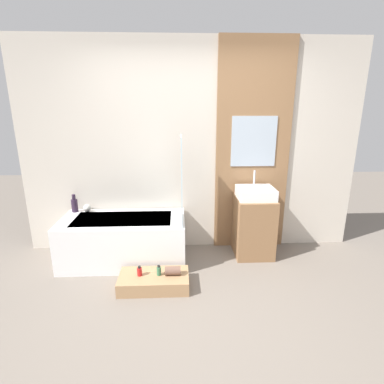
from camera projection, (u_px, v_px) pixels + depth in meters
ground_plane at (199, 326)px, 2.57m from camera, size 12.00×12.00×0.00m
wall_tiled_back at (191, 149)px, 3.73m from camera, size 4.20×0.06×2.60m
wall_wood_accent at (253, 149)px, 3.71m from camera, size 0.92×0.04×2.60m
bathtub at (124, 239)px, 3.59m from camera, size 1.45×0.71×0.54m
glass_shower_screen at (182, 180)px, 3.30m from camera, size 0.01×0.45×0.97m
wooden_step_bench at (154, 281)px, 3.10m from camera, size 0.72×0.37×0.14m
vanity_cabinet at (254, 227)px, 3.72m from camera, size 0.46×0.47×0.74m
sink at (256, 193)px, 3.60m from camera, size 0.44×0.38×0.32m
vase_tall_dark at (75, 205)px, 3.71m from camera, size 0.08×0.08×0.22m
vase_round_light at (87, 208)px, 3.72m from camera, size 0.10×0.10×0.10m
bottle_soap_primary at (140, 271)px, 3.06m from camera, size 0.05×0.05×0.10m
bottle_soap_secondary at (159, 271)px, 3.07m from camera, size 0.05×0.05×0.11m
towel_roll at (173, 271)px, 3.08m from camera, size 0.16×0.09×0.09m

